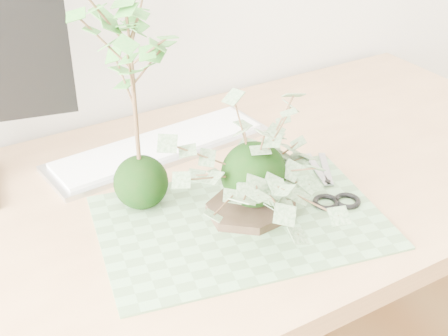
{
  "coord_description": "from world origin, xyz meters",
  "views": [
    {
      "loc": [
        -0.43,
        0.42,
        1.35
      ],
      "look_at": [
        0.0,
        1.14,
        0.84
      ],
      "focal_mm": 50.0,
      "sensor_mm": 36.0,
      "label": 1
    }
  ],
  "objects": [
    {
      "name": "scissors",
      "position": [
        0.21,
        1.1,
        0.75
      ],
      "size": [
        0.1,
        0.2,
        0.01
      ],
      "rotation": [
        0.0,
        0.0,
        -0.43
      ],
      "color": "gray",
      "rests_on": "cutting_mat"
    },
    {
      "name": "keyboard",
      "position": [
        0.01,
        1.41,
        0.75
      ],
      "size": [
        0.46,
        0.17,
        0.02
      ],
      "rotation": [
        0.0,
        0.0,
        0.08
      ],
      "color": "#B1B1B3",
      "rests_on": "desk"
    },
    {
      "name": "stone_dish",
      "position": [
        0.05,
        1.13,
        0.75
      ],
      "size": [
        0.19,
        0.19,
        0.01
      ],
      "primitive_type": "cylinder",
      "rotation": [
        0.0,
        0.0,
        0.09
      ],
      "color": "black",
      "rests_on": "cutting_mat"
    },
    {
      "name": "cutting_mat",
      "position": [
        0.02,
        1.12,
        0.74
      ],
      "size": [
        0.52,
        0.4,
        0.0
      ],
      "primitive_type": "cube",
      "rotation": [
        0.0,
        0.0,
        -0.21
      ],
      "color": "#527349",
      "rests_on": "desk"
    },
    {
      "name": "ivy_kokedama",
      "position": [
        0.05,
        1.13,
        0.87
      ],
      "size": [
        0.31,
        0.31,
        0.22
      ],
      "rotation": [
        0.0,
        0.0,
        -0.03
      ],
      "color": "black",
      "rests_on": "stone_dish"
    },
    {
      "name": "maple_kokedama",
      "position": [
        -0.1,
        1.25,
        1.01
      ],
      "size": [
        0.26,
        0.26,
        0.39
      ],
      "rotation": [
        0.0,
        0.0,
        -0.34
      ],
      "color": "black",
      "rests_on": "desk"
    },
    {
      "name": "desk",
      "position": [
        -0.02,
        1.23,
        0.65
      ],
      "size": [
        1.6,
        0.7,
        0.74
      ],
      "color": "tan",
      "rests_on": "ground_plane"
    }
  ]
}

